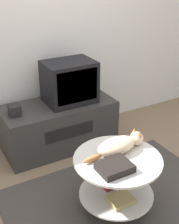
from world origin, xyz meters
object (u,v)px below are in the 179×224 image
Objects in this scene: speaker at (15,110)px; dvd_box at (115,167)px; cat at (119,145)px; tv at (69,82)px.

speaker reaches higher than dvd_box.
speaker is 0.19× the size of cat.
speaker is at bearing 112.14° from cat.
speaker is at bearing 105.79° from dvd_box.
tv reaches higher than dvd_box.
tv is at bearing 77.99° from dvd_box.
cat is (0.17, 0.19, 0.03)m from dvd_box.
tv is at bearing 3.93° from speaker.
cat is (0.50, -1.00, 0.01)m from speaker.
tv is at bearing 80.27° from cat.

